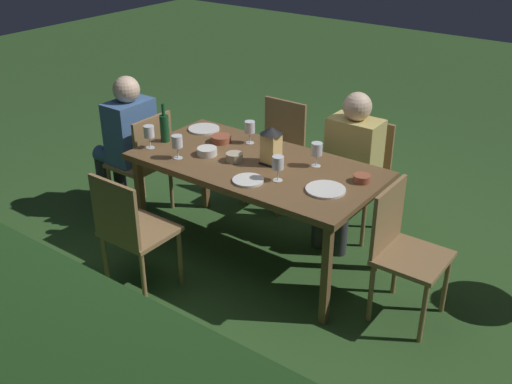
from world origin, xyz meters
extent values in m
plane|color=#2D5123|center=(0.00, 0.00, 0.00)|extent=(16.00, 16.00, 0.00)
cube|color=brown|center=(0.00, 0.00, 0.73)|extent=(1.73, 0.87, 0.04)
cube|color=brown|center=(-0.79, -0.37, 0.36)|extent=(0.05, 0.05, 0.71)
cube|color=brown|center=(0.79, -0.37, 0.36)|extent=(0.05, 0.05, 0.71)
cube|color=brown|center=(-0.79, 0.37, 0.36)|extent=(0.05, 0.05, 0.71)
cube|color=brown|center=(0.79, 0.37, 0.36)|extent=(0.05, 0.05, 0.71)
cube|color=#937047|center=(-1.18, 0.00, 0.43)|extent=(0.40, 0.42, 0.03)
cube|color=#937047|center=(-1.00, 0.00, 0.66)|extent=(0.03, 0.40, 0.42)
cylinder|color=#937047|center=(-1.35, -0.18, 0.21)|extent=(0.03, 0.03, 0.42)
cylinder|color=#937047|center=(-1.35, 0.18, 0.21)|extent=(0.03, 0.03, 0.42)
cylinder|color=#937047|center=(-1.01, -0.18, 0.21)|extent=(0.03, 0.03, 0.42)
cylinder|color=#937047|center=(-1.01, 0.18, 0.21)|extent=(0.03, 0.03, 0.42)
cube|color=#937047|center=(0.39, 0.76, 0.43)|extent=(0.42, 0.40, 0.03)
cube|color=#937047|center=(0.39, 0.94, 0.66)|extent=(0.40, 0.03, 0.42)
cylinder|color=#937047|center=(0.57, 0.59, 0.21)|extent=(0.03, 0.03, 0.42)
cylinder|color=#937047|center=(0.21, 0.59, 0.21)|extent=(0.03, 0.03, 0.42)
cylinder|color=#937047|center=(0.57, 0.93, 0.21)|extent=(0.03, 0.03, 0.42)
cylinder|color=#937047|center=(0.21, 0.93, 0.21)|extent=(0.03, 0.03, 0.42)
cube|color=#937047|center=(-0.39, -0.76, 0.43)|extent=(0.42, 0.40, 0.03)
cube|color=#937047|center=(-0.39, -0.94, 0.66)|extent=(0.40, 0.02, 0.42)
cylinder|color=#937047|center=(-0.57, -0.59, 0.21)|extent=(0.03, 0.03, 0.42)
cylinder|color=#937047|center=(-0.21, -0.59, 0.21)|extent=(0.03, 0.03, 0.42)
cylinder|color=#937047|center=(-0.57, -0.93, 0.21)|extent=(0.03, 0.03, 0.42)
cylinder|color=#937047|center=(-0.21, -0.93, 0.21)|extent=(0.03, 0.03, 0.42)
cube|color=tan|center=(-0.39, -0.70, 0.70)|extent=(0.38, 0.24, 0.50)
sphere|color=beige|center=(-0.39, -0.70, 1.04)|extent=(0.21, 0.21, 0.21)
cylinder|color=tan|center=(-0.48, -0.56, 0.46)|extent=(0.13, 0.36, 0.13)
cylinder|color=tan|center=(-0.30, -0.56, 0.46)|extent=(0.13, 0.36, 0.13)
cylinder|color=#333338|center=(-0.48, -0.40, 0.23)|extent=(0.11, 0.11, 0.45)
cylinder|color=#333338|center=(-0.30, -0.40, 0.23)|extent=(0.11, 0.11, 0.45)
cube|color=#937047|center=(1.18, 0.00, 0.43)|extent=(0.40, 0.42, 0.03)
cube|color=#937047|center=(1.00, 0.00, 0.66)|extent=(0.03, 0.40, 0.42)
cylinder|color=#937047|center=(1.35, 0.18, 0.21)|extent=(0.03, 0.03, 0.42)
cylinder|color=#937047|center=(1.35, -0.18, 0.21)|extent=(0.03, 0.03, 0.42)
cylinder|color=#937047|center=(1.01, 0.18, 0.21)|extent=(0.03, 0.03, 0.42)
cylinder|color=#937047|center=(1.01, -0.18, 0.21)|extent=(0.03, 0.03, 0.42)
cube|color=#426699|center=(1.24, 0.00, 0.70)|extent=(0.24, 0.38, 0.50)
sphere|color=beige|center=(1.24, 0.00, 1.04)|extent=(0.21, 0.21, 0.21)
cylinder|color=#426699|center=(1.38, 0.09, 0.46)|extent=(0.36, 0.13, 0.13)
cylinder|color=#426699|center=(1.38, -0.09, 0.46)|extent=(0.36, 0.13, 0.13)
cylinder|color=#333338|center=(1.54, 0.09, 0.23)|extent=(0.11, 0.11, 0.45)
cylinder|color=#333338|center=(1.54, -0.09, 0.23)|extent=(0.11, 0.11, 0.45)
cube|color=#937047|center=(0.39, -0.76, 0.43)|extent=(0.42, 0.40, 0.03)
cube|color=#937047|center=(0.39, -0.94, 0.66)|extent=(0.40, 0.02, 0.42)
cylinder|color=#937047|center=(0.21, -0.59, 0.21)|extent=(0.03, 0.03, 0.42)
cylinder|color=#937047|center=(0.57, -0.59, 0.21)|extent=(0.03, 0.03, 0.42)
cylinder|color=#937047|center=(0.21, -0.93, 0.21)|extent=(0.03, 0.03, 0.42)
cylinder|color=#937047|center=(0.57, -0.93, 0.21)|extent=(0.03, 0.03, 0.42)
cube|color=black|center=(-0.09, -0.05, 0.76)|extent=(0.12, 0.12, 0.01)
cube|color=#F9D17A|center=(-0.09, -0.05, 0.87)|extent=(0.11, 0.11, 0.20)
cone|color=black|center=(-0.09, -0.05, 1.00)|extent=(0.15, 0.15, 0.05)
cylinder|color=#144723|center=(0.77, 0.09, 0.86)|extent=(0.07, 0.07, 0.20)
cylinder|color=#144723|center=(0.77, 0.09, 1.00)|extent=(0.03, 0.03, 0.09)
cylinder|color=silver|center=(-0.36, -0.19, 0.76)|extent=(0.06, 0.06, 0.00)
cylinder|color=silver|center=(-0.36, -0.19, 0.80)|extent=(0.01, 0.01, 0.08)
cylinder|color=silver|center=(-0.36, -0.19, 0.88)|extent=(0.08, 0.08, 0.08)
cylinder|color=maroon|center=(-0.36, -0.19, 0.86)|extent=(0.07, 0.07, 0.03)
cylinder|color=silver|center=(0.77, 0.24, 0.76)|extent=(0.06, 0.06, 0.00)
cylinder|color=silver|center=(0.77, 0.24, 0.80)|extent=(0.01, 0.01, 0.08)
cylinder|color=silver|center=(0.77, 0.24, 0.88)|extent=(0.08, 0.08, 0.08)
cylinder|color=maroon|center=(0.77, 0.24, 0.86)|extent=(0.07, 0.07, 0.03)
cylinder|color=silver|center=(0.24, -0.26, 0.76)|extent=(0.06, 0.06, 0.00)
cylinder|color=silver|center=(0.24, -0.26, 0.80)|extent=(0.01, 0.01, 0.08)
cylinder|color=silver|center=(0.24, -0.26, 0.88)|extent=(0.08, 0.08, 0.08)
cylinder|color=maroon|center=(0.24, -0.26, 0.86)|extent=(0.07, 0.07, 0.03)
cylinder|color=silver|center=(0.48, 0.26, 0.76)|extent=(0.06, 0.06, 0.00)
cylinder|color=silver|center=(0.48, 0.26, 0.80)|extent=(0.01, 0.01, 0.08)
cylinder|color=silver|center=(0.48, 0.26, 0.88)|extent=(0.08, 0.08, 0.08)
cylinder|color=maroon|center=(0.48, 0.26, 0.86)|extent=(0.07, 0.07, 0.03)
cylinder|color=silver|center=(-0.28, 0.14, 0.76)|extent=(0.06, 0.06, 0.00)
cylinder|color=silver|center=(-0.28, 0.14, 0.80)|extent=(0.01, 0.01, 0.08)
cylinder|color=silver|center=(-0.28, 0.14, 0.88)|extent=(0.08, 0.08, 0.08)
cylinder|color=maroon|center=(-0.28, 0.14, 0.86)|extent=(0.07, 0.07, 0.03)
cylinder|color=white|center=(-0.60, 0.09, 0.76)|extent=(0.25, 0.25, 0.01)
cylinder|color=white|center=(-0.13, 0.27, 0.76)|extent=(0.20, 0.20, 0.01)
cylinder|color=white|center=(0.69, -0.26, 0.76)|extent=(0.24, 0.24, 0.01)
cylinder|color=#9E5138|center=(0.43, -0.15, 0.78)|extent=(0.15, 0.15, 0.05)
cylinder|color=#424C1E|center=(0.43, -0.15, 0.79)|extent=(0.13, 0.13, 0.02)
cylinder|color=#BCAD8E|center=(0.14, 0.07, 0.79)|extent=(0.12, 0.12, 0.06)
cylinder|color=tan|center=(0.14, 0.07, 0.80)|extent=(0.10, 0.10, 0.02)
cylinder|color=#9E5138|center=(-0.72, -0.16, 0.78)|extent=(0.11, 0.11, 0.05)
cylinder|color=#477533|center=(-0.72, -0.16, 0.79)|extent=(0.09, 0.09, 0.01)
cylinder|color=silver|center=(0.36, 0.09, 0.78)|extent=(0.14, 0.14, 0.05)
cylinder|color=beige|center=(0.36, 0.09, 0.79)|extent=(0.12, 0.12, 0.02)
camera|label=1|loc=(-2.24, 3.06, 2.47)|focal=42.58mm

